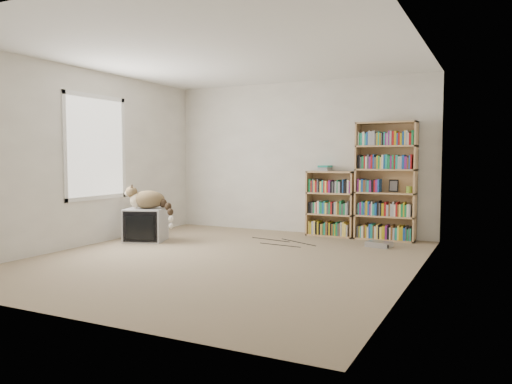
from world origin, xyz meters
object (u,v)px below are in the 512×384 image
at_px(dvd_player, 379,244).
at_px(crt_tv, 146,225).
at_px(bookcase_tall, 386,184).
at_px(bookcase_short, 331,206).
at_px(cat, 151,202).

bearing_deg(dvd_player, crt_tv, -151.59).
relative_size(bookcase_tall, bookcase_short, 1.72).
bearing_deg(bookcase_short, bookcase_tall, 0.06).
distance_m(cat, bookcase_tall, 3.55).
xyz_separation_m(crt_tv, cat, (0.09, 0.02, 0.35)).
distance_m(crt_tv, bookcase_short, 2.91).
bearing_deg(cat, dvd_player, -17.47).
relative_size(cat, bookcase_short, 0.81).
relative_size(cat, dvd_player, 2.53).
distance_m(crt_tv, dvd_player, 3.43).
height_order(crt_tv, dvd_player, crt_tv).
relative_size(cat, bookcase_tall, 0.47).
xyz_separation_m(bookcase_tall, bookcase_short, (-0.86, -0.00, -0.37)).
height_order(bookcase_tall, dvd_player, bookcase_tall).
distance_m(cat, bookcase_short, 2.81).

